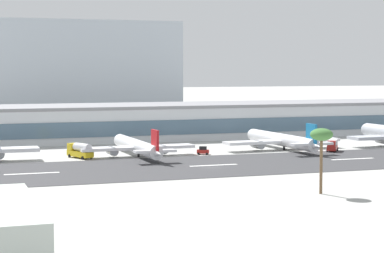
{
  "coord_description": "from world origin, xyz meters",
  "views": [
    {
      "loc": [
        -59.17,
        -159.67,
        23.1
      ],
      "look_at": [
        4.73,
        27.87,
        7.43
      ],
      "focal_mm": 68.82,
      "sensor_mm": 36.0,
      "label": 1
    }
  ],
  "objects": [
    {
      "name": "ground_plane",
      "position": [
        0.0,
        0.0,
        0.0
      ],
      "size": [
        1400.0,
        1400.0,
        0.0
      ],
      "primitive_type": "plane",
      "color": "#A8A8A3"
    },
    {
      "name": "runway_centreline_dash_4",
      "position": [
        1.76,
        3.25,
        0.09
      ],
      "size": [
        12.0,
        1.2,
        0.01
      ],
      "primitive_type": "cube",
      "color": "white",
      "rests_on": "runway_strip"
    },
    {
      "name": "airliner_red_tail_gate_1",
      "position": [
        -10.81,
        25.86,
        2.63
      ],
      "size": [
        30.57,
        39.58,
        8.26
      ],
      "rotation": [
        0.0,
        0.0,
        1.6
      ],
      "color": "white",
      "rests_on": "ground_plane"
    },
    {
      "name": "service_baggage_tug_2",
      "position": [
        6.98,
        25.31,
        1.05
      ],
      "size": [
        3.58,
        2.93,
        2.2
      ],
      "rotation": [
        0.0,
        0.0,
        2.69
      ],
      "color": "#B2231E",
      "rests_on": "ground_plane"
    },
    {
      "name": "palm_tree_1",
      "position": [
        6.68,
        -40.19,
        10.59
      ],
      "size": [
        4.22,
        4.22,
        12.16
      ],
      "color": "brown",
      "rests_on": "ground_plane"
    },
    {
      "name": "airliner_blue_tail_gate_2",
      "position": [
        32.52,
        28.53,
        2.7
      ],
      "size": [
        35.53,
        40.65,
        8.48
      ],
      "rotation": [
        0.0,
        0.0,
        1.63
      ],
      "color": "silver",
      "rests_on": "ground_plane"
    },
    {
      "name": "terminal_building",
      "position": [
        10.0,
        74.18,
        5.68
      ],
      "size": [
        199.44,
        29.4,
        11.34
      ],
      "color": "silver",
      "rests_on": "ground_plane"
    },
    {
      "name": "distant_hotel_block",
      "position": [
        0.92,
        204.09,
        23.15
      ],
      "size": [
        107.14,
        33.21,
        46.3
      ],
      "primitive_type": "cube",
      "color": "#A8B2BC",
      "rests_on": "ground_plane"
    },
    {
      "name": "runway_centreline_dash_5",
      "position": [
        39.64,
        3.25,
        0.09
      ],
      "size": [
        12.0,
        1.2,
        0.01
      ],
      "primitive_type": "cube",
      "color": "white",
      "rests_on": "runway_strip"
    },
    {
      "name": "service_box_truck_0",
      "position": [
        43.57,
        20.48,
        1.79
      ],
      "size": [
        5.48,
        6.26,
        3.25
      ],
      "rotation": [
        0.0,
        0.0,
        4.08
      ],
      "color": "#B2231E",
      "rests_on": "ground_plane"
    },
    {
      "name": "service_fuel_truck_1",
      "position": [
        -25.78,
        27.88,
        2.03
      ],
      "size": [
        5.88,
        8.81,
        3.95
      ],
      "rotation": [
        0.0,
        0.0,
        2.0
      ],
      "color": "gold",
      "rests_on": "ground_plane"
    },
    {
      "name": "runway_centreline_dash_3",
      "position": [
        -40.85,
        3.25,
        0.09
      ],
      "size": [
        12.0,
        1.2,
        0.01
      ],
      "primitive_type": "cube",
      "color": "white",
      "rests_on": "runway_strip"
    },
    {
      "name": "runway_strip",
      "position": [
        0.0,
        3.25,
        0.04
      ],
      "size": [
        800.0,
        37.61,
        0.08
      ],
      "primitive_type": "cube",
      "color": "#38383A",
      "rests_on": "ground_plane"
    }
  ]
}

